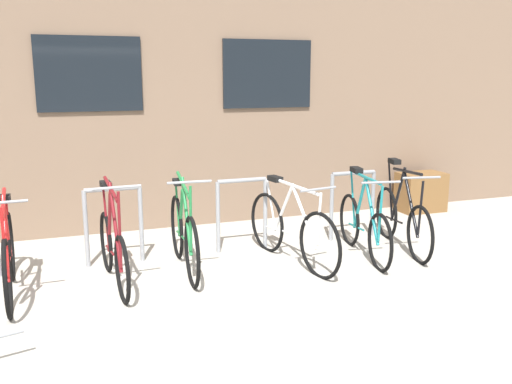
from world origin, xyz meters
TOP-DOWN VIEW (x-y plane):
  - ground_plane at (0.00, 0.00)m, footprint 42.00×42.00m
  - storefront_building at (0.00, 7.03)m, footprint 28.00×7.70m
  - bike_rack at (0.09, 1.90)m, footprint 6.65×0.05m
  - bicycle_white at (1.97, 1.28)m, footprint 0.48×1.77m
  - bicycle_red at (-0.96, 1.31)m, footprint 0.44×1.74m
  - bicycle_maroon at (0.01, 1.26)m, footprint 0.44×1.61m
  - bicycle_black at (3.44, 1.30)m, footprint 0.50×1.68m
  - bicycle_green at (0.78, 1.45)m, footprint 0.44×1.72m
  - bicycle_teal at (2.86, 1.21)m, footprint 0.45×1.62m
  - planter_box at (4.83, 2.85)m, footprint 0.70×0.44m

SIDE VIEW (x-z plane):
  - ground_plane at x=0.00m, z-range 0.00..0.00m
  - planter_box at x=4.83m, z-range 0.00..0.60m
  - bicycle_teal at x=2.86m, z-range -0.14..0.88m
  - bicycle_maroon at x=0.01m, z-range -0.18..0.93m
  - bicycle_black at x=3.44m, z-range -0.16..0.92m
  - bicycle_white at x=1.97m, z-range -0.10..0.87m
  - bicycle_red at x=-0.96m, z-range -0.14..0.91m
  - bicycle_green at x=0.78m, z-range -0.15..0.94m
  - bike_rack at x=0.09m, z-range 0.10..0.98m
  - storefront_building at x=0.00m, z-range 0.00..6.87m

